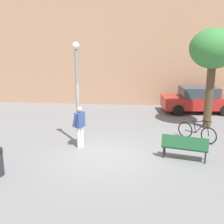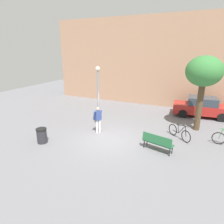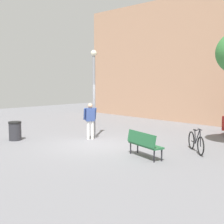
% 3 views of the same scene
% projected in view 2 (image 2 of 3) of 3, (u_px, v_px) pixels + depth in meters
% --- Properties ---
extents(ground_plane, '(36.00, 36.00, 0.00)m').
position_uv_depth(ground_plane, '(110.00, 140.00, 11.65)').
color(ground_plane, slate).
extents(building_facade, '(19.64, 2.00, 7.92)m').
position_uv_depth(building_facade, '(153.00, 62.00, 18.62)').
color(building_facade, tan).
rests_on(building_facade, ground_plane).
extents(lamppost, '(0.28, 0.28, 4.11)m').
position_uv_depth(lamppost, '(98.00, 94.00, 12.32)').
color(lamppost, gray).
rests_on(lamppost, ground_plane).
extents(person_by_lamppost, '(0.47, 0.63, 1.67)m').
position_uv_depth(person_by_lamppost, '(98.00, 118.00, 12.39)').
color(person_by_lamppost, white).
rests_on(person_by_lamppost, ground_plane).
extents(park_bench, '(1.67, 0.85, 0.92)m').
position_uv_depth(park_bench, '(157.00, 142.00, 10.19)').
color(park_bench, '#236038').
rests_on(park_bench, ground_plane).
extents(plaza_tree, '(2.19, 2.19, 4.74)m').
position_uv_depth(plaza_tree, '(204.00, 73.00, 11.99)').
color(plaza_tree, brown).
rests_on(plaza_tree, ground_plane).
extents(bicycle_black, '(1.41, 1.22, 0.97)m').
position_uv_depth(bicycle_black, '(179.00, 132.00, 11.70)').
color(bicycle_black, black).
rests_on(bicycle_black, ground_plane).
extents(parked_car_red, '(4.34, 2.13, 1.55)m').
position_uv_depth(parked_car_red, '(202.00, 107.00, 15.45)').
color(parked_car_red, '#AD231E').
rests_on(parked_car_red, ground_plane).
extents(trash_bin, '(0.58, 0.58, 0.86)m').
position_uv_depth(trash_bin, '(42.00, 136.00, 11.17)').
color(trash_bin, '#2D2D33').
rests_on(trash_bin, ground_plane).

